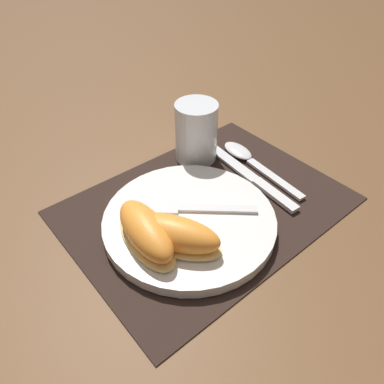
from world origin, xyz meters
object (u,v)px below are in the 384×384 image
Objects in this scene: juice_glass at (196,135)px; citrus_wedge_0 at (146,232)px; citrus_wedge_1 at (169,232)px; citrus_wedge_2 at (175,235)px; fork at (184,208)px; plate at (189,221)px; spoon at (247,158)px; knife at (249,176)px.

juice_glass is 0.23m from citrus_wedge_0.
citrus_wedge_1 is 0.91× the size of citrus_wedge_2.
citrus_wedge_2 is (-0.16, -0.15, -0.01)m from juice_glass.
fork is 1.10× the size of citrus_wedge_2.
juice_glass is at bearing 40.21° from citrus_wedge_1.
spoon is (0.18, 0.06, -0.00)m from plate.
plate is at bearing -133.73° from juice_glass.
citrus_wedge_2 reaches higher than citrus_wedge_1.
plate is at bearing 29.80° from citrus_wedge_2.
fork reaches higher than knife.
citrus_wedge_0 is (-0.08, -0.02, 0.02)m from fork.
citrus_wedge_2 is (-0.05, -0.04, 0.02)m from fork.
citrus_wedge_2 is at bearing -75.68° from citrus_wedge_1.
citrus_wedge_1 is at bearing -168.78° from knife.
citrus_wedge_2 reaches higher than plate.
citrus_wedge_0 is 0.04m from citrus_wedge_2.
spoon is 0.18m from fork.
citrus_wedge_0 is 0.03m from citrus_wedge_1.
fork is at bearing -137.26° from juice_glass.
spoon is at bearing 17.76° from plate.
citrus_wedge_1 is at bearing -145.92° from fork.
juice_glass is (0.12, 0.12, 0.04)m from plate.
citrus_wedge_1 is at bearing 104.32° from citrus_wedge_2.
citrus_wedge_0 is at bearing -147.27° from juice_glass.
citrus_wedge_1 is at bearing -139.79° from juice_glass.
plate is 1.12× the size of knife.
citrus_wedge_2 is (-0.05, -0.03, 0.03)m from plate.
plate is 0.06m from citrus_wedge_2.
knife is 0.05m from spoon.
plate is 1.31× the size of spoon.
fork is 0.08m from citrus_wedge_0.
citrus_wedge_2 reaches higher than spoon.
spoon is 0.26m from citrus_wedge_0.
spoon is at bearing -45.69° from juice_glass.
fork reaches higher than plate.
plate is 1.90× the size of citrus_wedge_0.
juice_glass reaches higher than citrus_wedge_2.
citrus_wedge_1 reaches higher than plate.
citrus_wedge_2 is (0.03, -0.03, -0.00)m from citrus_wedge_0.
fork is (-0.18, -0.04, 0.01)m from spoon.
fork is at bearing -178.71° from knife.
citrus_wedge_2 is at bearing -150.20° from plate.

